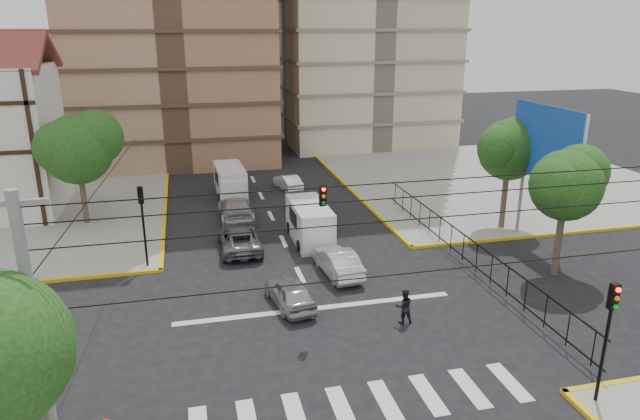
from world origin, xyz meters
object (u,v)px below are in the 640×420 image
object	(u,v)px
car_white_front_right	(338,262)
pedestrian_crosswalk	(404,306)
van_right_lane	(311,225)
traffic_light_se	(609,323)
van_left_lane	(230,183)
traffic_light_nw	(142,213)
car_silver_front_left	(290,293)

from	to	relation	value
car_white_front_right	pedestrian_crosswalk	size ratio (longest dim) A/B	2.69
van_right_lane	pedestrian_crosswalk	size ratio (longest dim) A/B	3.23
traffic_light_se	van_left_lane	size ratio (longest dim) A/B	0.85
car_white_front_right	traffic_light_se	bearing A→B (deg)	109.84
car_white_front_right	pedestrian_crosswalk	distance (m)	5.82
pedestrian_crosswalk	van_left_lane	bearing A→B (deg)	-70.49
traffic_light_se	van_right_lane	distance (m)	18.50
traffic_light_nw	pedestrian_crosswalk	world-z (taller)	traffic_light_nw
car_white_front_right	traffic_light_nw	bearing A→B (deg)	-23.21
car_silver_front_left	car_white_front_right	distance (m)	4.22
pedestrian_crosswalk	car_white_front_right	bearing A→B (deg)	-70.83
traffic_light_se	traffic_light_nw	world-z (taller)	same
traffic_light_se	car_white_front_right	xyz separation A→B (m)	(-5.86, 12.46, -2.41)
van_right_lane	pedestrian_crosswalk	xyz separation A→B (m)	(1.84, -10.47, -0.33)
van_right_lane	car_white_front_right	distance (m)	4.88
van_left_lane	car_white_front_right	xyz separation A→B (m)	(4.20, -15.51, -0.42)
van_right_lane	pedestrian_crosswalk	distance (m)	10.64
traffic_light_nw	car_white_front_right	bearing A→B (deg)	-17.87
car_white_front_right	van_left_lane	bearing A→B (deg)	-80.20
traffic_light_nw	van_right_lane	size ratio (longest dim) A/B	0.86
van_right_lane	van_left_lane	size ratio (longest dim) A/B	0.99
traffic_light_se	traffic_light_nw	size ratio (longest dim) A/B	1.00
van_right_lane	car_silver_front_left	distance (m)	8.22
van_right_lane	car_silver_front_left	xyz separation A→B (m)	(-2.71, -7.74, -0.47)
traffic_light_se	car_silver_front_left	bearing A→B (deg)	133.05
car_silver_front_left	pedestrian_crosswalk	world-z (taller)	pedestrian_crosswalk
van_right_lane	pedestrian_crosswalk	world-z (taller)	van_right_lane
van_left_lane	van_right_lane	bearing A→B (deg)	-72.25
van_right_lane	car_silver_front_left	size ratio (longest dim) A/B	1.34
traffic_light_se	traffic_light_nw	xyz separation A→B (m)	(-15.60, 15.60, 0.00)
traffic_light_se	car_silver_front_left	distance (m)	13.31
traffic_light_nw	car_silver_front_left	bearing A→B (deg)	-42.16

